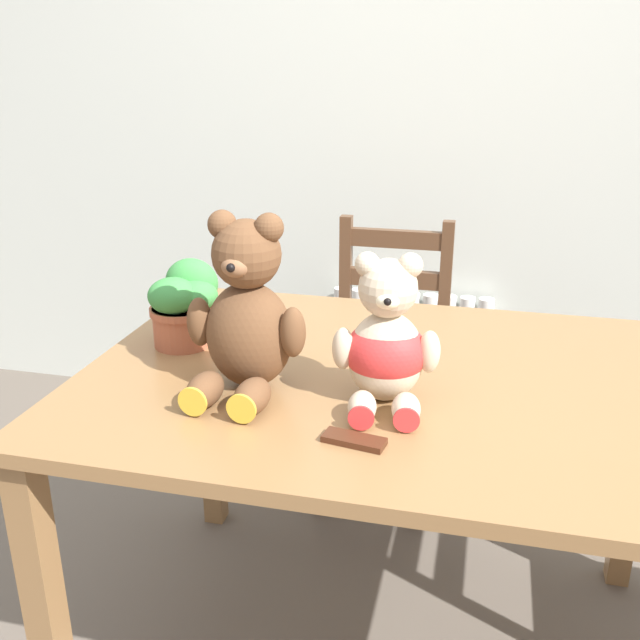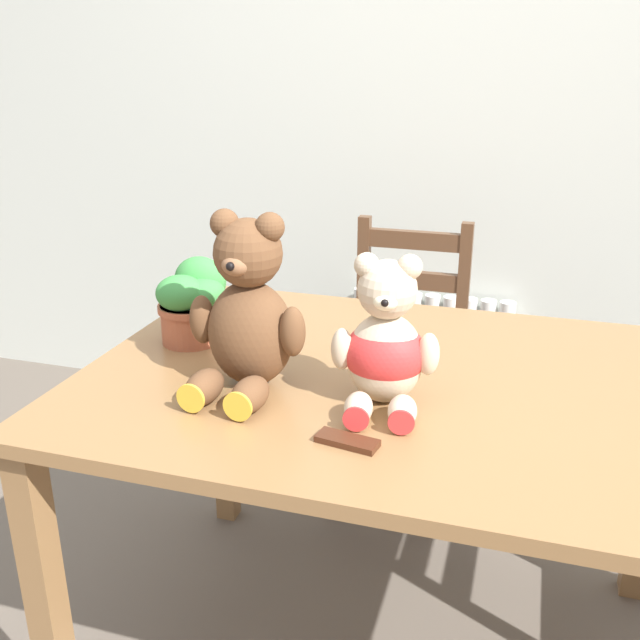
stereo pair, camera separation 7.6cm
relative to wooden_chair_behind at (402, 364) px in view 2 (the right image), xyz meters
The scene contains 8 objects.
wall_back 1.00m from the wooden_chair_behind, 75.93° to the left, with size 8.00×0.04×2.60m, color silver.
radiator 0.48m from the wooden_chair_behind, 85.59° to the left, with size 0.64×0.10×0.55m.
dining_table 0.85m from the wooden_chair_behind, 81.05° to the right, with size 1.33×0.97×0.78m.
wooden_chair_behind is the anchor object (origin of this frame).
teddy_bear_left 1.07m from the wooden_chair_behind, 99.25° to the right, with size 0.26×0.26×0.36m.
teddy_bear_right 1.05m from the wooden_chair_behind, 82.17° to the right, with size 0.21×0.23×0.30m.
potted_plant 0.94m from the wooden_chair_behind, 116.55° to the right, with size 0.16×0.17×0.20m.
chocolate_bar 1.17m from the wooden_chair_behind, 84.74° to the right, with size 0.11×0.04×0.01m, color #472314.
Camera 2 is at (0.25, -0.89, 1.42)m, focal length 40.00 mm.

